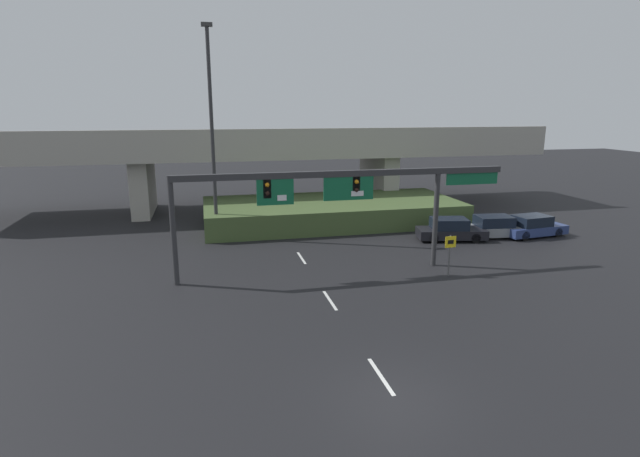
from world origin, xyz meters
TOP-DOWN VIEW (x-y plane):
  - ground_plane at (0.00, 0.00)m, footprint 160.00×160.00m
  - lane_markings at (0.00, 14.91)m, footprint 0.14×29.80m
  - signal_gantry at (1.32, 11.85)m, footprint 17.73×0.44m
  - speed_limit_sign at (6.98, 10.07)m, footprint 0.60×0.11m
  - highway_light_pole_near at (-4.70, 20.77)m, footprint 0.70×0.36m
  - overpass_bridge at (-0.00, 30.64)m, footprint 48.67×8.73m
  - grass_embankment at (4.11, 23.75)m, footprint 19.28×8.62m
  - parked_sedan_near_right at (10.54, 16.77)m, footprint 4.78×2.73m
  - parked_sedan_mid_right at (13.91, 16.81)m, footprint 4.76×2.37m
  - parked_sedan_far_right at (16.54, 16.41)m, footprint 4.72×2.38m

SIDE VIEW (x-z plane):
  - ground_plane at x=0.00m, z-range 0.00..0.00m
  - lane_markings at x=0.00m, z-range 0.00..0.01m
  - parked_sedan_far_right at x=16.54m, z-range -0.06..1.40m
  - parked_sedan_mid_right at x=13.91m, z-range -0.06..1.40m
  - parked_sedan_near_right at x=10.54m, z-range -0.06..1.42m
  - grass_embankment at x=4.11m, z-range 0.00..1.67m
  - speed_limit_sign at x=6.98m, z-range 0.34..2.52m
  - signal_gantry at x=1.32m, z-range 1.78..7.28m
  - overpass_bridge at x=0.00m, z-range 1.51..8.55m
  - highway_light_pole_near at x=-4.70m, z-range 0.38..14.14m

